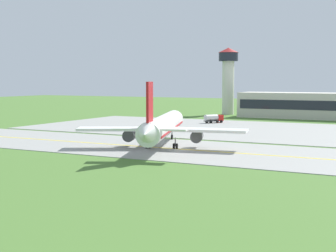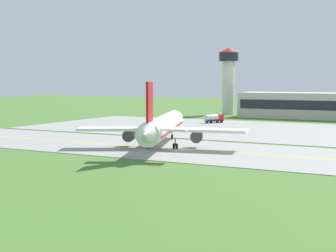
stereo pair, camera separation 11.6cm
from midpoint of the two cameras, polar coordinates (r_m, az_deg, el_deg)
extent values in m
plane|color=#47702D|center=(95.48, 1.60, -2.66)|extent=(500.00, 500.00, 0.00)
cube|color=gray|center=(95.48, 1.60, -2.63)|extent=(240.00, 28.00, 0.10)
cube|color=gray|center=(131.56, 13.58, -0.62)|extent=(140.00, 52.00, 0.10)
cube|color=yellow|center=(95.47, 1.60, -2.60)|extent=(220.00, 0.60, 0.01)
cylinder|color=white|center=(98.17, -0.57, 0.02)|extent=(15.16, 33.38, 4.00)
cone|color=white|center=(116.15, 0.74, 0.82)|extent=(4.45, 3.72, 3.80)
cone|color=white|center=(80.07, -2.50, -0.87)|extent=(4.28, 4.15, 3.40)
cube|color=red|center=(98.22, -0.57, -0.27)|extent=(14.32, 30.84, 0.36)
cube|color=#1E232D|center=(113.92, 0.61, 1.09)|extent=(3.81, 2.83, 0.70)
cube|color=white|center=(97.69, -5.70, -0.32)|extent=(15.52, 11.20, 0.50)
cylinder|color=#47474C|center=(99.32, -4.30, -1.03)|extent=(3.31, 3.97, 2.30)
cylinder|color=black|center=(100.88, -4.11, -0.94)|extent=(2.06, 0.94, 2.10)
cube|color=white|center=(95.16, 4.30, -0.46)|extent=(15.66, 7.71, 0.50)
cylinder|color=#47474C|center=(97.43, 3.20, -1.15)|extent=(3.31, 3.97, 2.30)
cylinder|color=black|center=(99.02, 3.27, -1.05)|extent=(2.06, 0.94, 2.10)
cube|color=red|center=(83.04, -2.09, 2.71)|extent=(1.85, 4.28, 6.50)
cube|color=white|center=(83.77, -4.26, -0.33)|extent=(6.45, 4.75, 0.30)
cube|color=white|center=(82.67, 0.08, -0.39)|extent=(6.40, 3.74, 0.30)
cylinder|color=slate|center=(111.26, 0.41, -0.83)|extent=(0.24, 0.24, 1.65)
cylinder|color=black|center=(111.35, 0.41, -1.25)|extent=(0.70, 1.15, 1.10)
cylinder|color=slate|center=(96.93, -2.26, -1.73)|extent=(0.24, 0.24, 1.65)
cylinder|color=black|center=(97.08, -2.42, -2.21)|extent=(0.70, 1.15, 1.10)
cylinder|color=black|center=(96.98, -2.10, -2.21)|extent=(0.70, 1.15, 1.10)
cylinder|color=slate|center=(96.15, 0.79, -1.78)|extent=(0.24, 0.24, 1.65)
cylinder|color=black|center=(96.29, 0.63, -2.26)|extent=(0.70, 1.15, 1.10)
cylinder|color=black|center=(96.22, 0.95, -2.27)|extent=(0.70, 1.15, 1.10)
cube|color=red|center=(155.15, 5.70, 0.90)|extent=(2.65, 2.58, 1.80)
cube|color=#1E232D|center=(155.59, 5.93, 1.02)|extent=(1.63, 1.07, 0.81)
cylinder|color=silver|center=(153.38, 4.80, 0.95)|extent=(3.74, 4.52, 1.80)
cube|color=#383838|center=(153.46, 4.80, 0.57)|extent=(4.00, 4.68, 0.24)
cylinder|color=orange|center=(155.08, 5.71, 1.27)|extent=(0.20, 0.20, 0.18)
cylinder|color=black|center=(156.04, 5.48, 0.54)|extent=(0.73, 0.92, 0.90)
cylinder|color=black|center=(154.44, 5.92, 0.49)|extent=(0.73, 0.92, 0.90)
cylinder|color=black|center=(153.85, 4.32, 0.48)|extent=(0.73, 0.92, 0.90)
cylinder|color=black|center=(152.14, 4.77, 0.42)|extent=(0.73, 0.92, 0.90)
cube|color=beige|center=(177.92, 16.97, 2.15)|extent=(56.19, 13.86, 8.61)
cube|color=#1E232D|center=(171.05, 16.54, 2.19)|extent=(53.94, 0.10, 3.10)
cylinder|color=silver|center=(193.50, 6.68, 4.23)|extent=(4.40, 4.40, 19.85)
cylinder|color=#1E232D|center=(193.65, 6.71, 7.64)|extent=(7.20, 7.20, 3.20)
cone|color=maroon|center=(193.78, 6.72, 8.38)|extent=(7.60, 7.60, 1.80)
camera|label=1|loc=(0.06, -90.03, 0.00)|focal=54.82mm
camera|label=2|loc=(0.06, 89.97, 0.00)|focal=54.82mm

